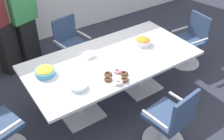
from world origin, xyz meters
TOP-DOWN VIEW (x-y plane):
  - ground_plane at (0.00, 0.00)m, footprint 10.00×10.00m
  - conference_table at (0.00, 0.00)m, footprint 2.40×1.20m
  - office_chair_0 at (-0.10, 1.10)m, footprint 0.62×0.62m
  - office_chair_2 at (0.10, -1.10)m, footprint 0.60×0.60m
  - office_chair_3 at (1.70, 0.05)m, footprint 0.58×0.58m
  - person_standing_1 at (-1.02, 1.61)m, footprint 0.57×0.41m
  - person_standing_2 at (-0.66, 1.67)m, footprint 0.60×0.35m
  - snack_bowl_chips_orange at (0.59, 0.06)m, footprint 0.25×0.25m
  - snack_bowl_chips_yellow at (-0.91, 0.17)m, footprint 0.26×0.26m
  - donut_platter at (-0.20, -0.40)m, footprint 0.34×0.33m
  - plate_stack at (-0.68, -0.29)m, footprint 0.22×0.22m
  - napkin_pile at (-0.24, 0.21)m, footprint 0.15×0.15m

SIDE VIEW (x-z plane):
  - ground_plane at x=0.00m, z-range -0.01..0.00m
  - office_chair_0 at x=-0.10m, z-range -0.05..0.86m
  - office_chair_2 at x=0.10m, z-range -0.05..0.86m
  - office_chair_3 at x=1.70m, z-range -0.05..0.86m
  - conference_table at x=0.00m, z-range 0.25..1.00m
  - donut_platter at x=-0.20m, z-range 0.75..0.79m
  - napkin_pile at x=-0.24m, z-range 0.75..0.80m
  - plate_stack at x=-0.68m, z-range 0.75..0.80m
  - snack_bowl_chips_yellow at x=-0.91m, z-range 0.75..0.86m
  - snack_bowl_chips_orange at x=0.59m, z-range 0.75..0.86m
  - person_standing_2 at x=-0.66m, z-range 0.04..1.79m
  - person_standing_1 at x=-1.02m, z-range 0.05..1.94m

